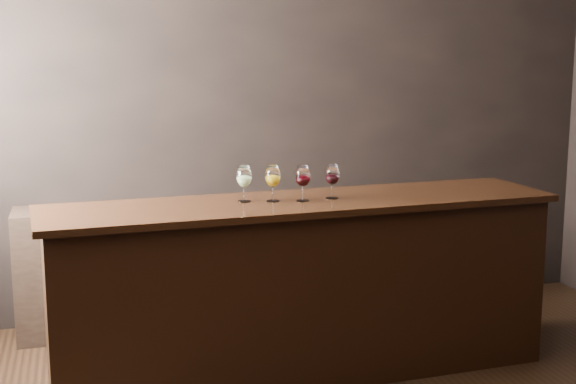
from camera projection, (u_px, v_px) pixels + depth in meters
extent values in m
cube|color=black|center=(262.00, 118.00, 5.67)|extent=(5.00, 0.02, 2.80)
cube|color=black|center=(302.00, 291.00, 4.65)|extent=(2.90, 0.81, 1.00)
cube|color=black|center=(303.00, 203.00, 4.56)|extent=(3.00, 0.89, 0.04)
cube|color=black|center=(196.00, 264.00, 5.51)|extent=(2.38, 0.40, 0.86)
cylinder|color=white|center=(244.00, 201.00, 4.51)|extent=(0.07, 0.07, 0.00)
cylinder|color=white|center=(244.00, 194.00, 4.50)|extent=(0.01, 0.01, 0.08)
ellipsoid|color=white|center=(244.00, 176.00, 4.49)|extent=(0.09, 0.09, 0.12)
cylinder|color=white|center=(244.00, 167.00, 4.48)|extent=(0.06, 0.06, 0.01)
ellipsoid|color=#C7D981|center=(244.00, 180.00, 4.49)|extent=(0.07, 0.07, 0.06)
cylinder|color=white|center=(273.00, 201.00, 4.52)|extent=(0.07, 0.07, 0.00)
cylinder|color=white|center=(273.00, 194.00, 4.51)|extent=(0.01, 0.01, 0.08)
ellipsoid|color=white|center=(273.00, 176.00, 4.49)|extent=(0.09, 0.09, 0.12)
cylinder|color=white|center=(273.00, 166.00, 4.48)|extent=(0.07, 0.07, 0.01)
ellipsoid|color=#CA8D0F|center=(273.00, 180.00, 4.50)|extent=(0.07, 0.07, 0.06)
cylinder|color=white|center=(303.00, 200.00, 4.53)|extent=(0.07, 0.07, 0.00)
cylinder|color=white|center=(303.00, 193.00, 4.52)|extent=(0.01, 0.01, 0.08)
ellipsoid|color=white|center=(303.00, 176.00, 4.51)|extent=(0.09, 0.09, 0.12)
cylinder|color=white|center=(303.00, 166.00, 4.50)|extent=(0.06, 0.06, 0.01)
ellipsoid|color=black|center=(303.00, 180.00, 4.51)|extent=(0.07, 0.07, 0.06)
cylinder|color=white|center=(332.00, 198.00, 4.61)|extent=(0.07, 0.07, 0.00)
cylinder|color=white|center=(332.00, 191.00, 4.60)|extent=(0.01, 0.01, 0.07)
ellipsoid|color=white|center=(332.00, 175.00, 4.58)|extent=(0.08, 0.08, 0.12)
cylinder|color=white|center=(332.00, 165.00, 4.57)|extent=(0.06, 0.06, 0.01)
ellipsoid|color=black|center=(332.00, 178.00, 4.59)|extent=(0.07, 0.07, 0.05)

